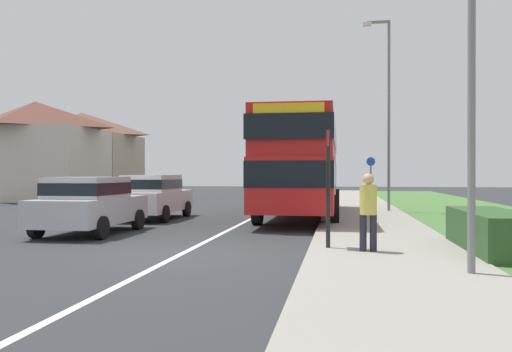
% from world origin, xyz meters
% --- Properties ---
extents(ground_plane, '(120.00, 120.00, 0.00)m').
position_xyz_m(ground_plane, '(0.00, 0.00, 0.00)').
color(ground_plane, '#2D3033').
extents(lane_marking_centre, '(0.14, 60.00, 0.01)m').
position_xyz_m(lane_marking_centre, '(0.00, 8.00, 0.00)').
color(lane_marking_centre, silver).
rests_on(lane_marking_centre, ground_plane).
extents(pavement_near_side, '(3.20, 68.00, 0.12)m').
position_xyz_m(pavement_near_side, '(4.20, 6.00, 0.06)').
color(pavement_near_side, gray).
rests_on(pavement_near_side, ground_plane).
extents(roadside_hedge, '(1.10, 3.67, 0.90)m').
position_xyz_m(roadside_hedge, '(6.30, 0.77, 0.45)').
color(roadside_hedge, '#2D5128').
rests_on(roadside_hedge, ground_plane).
extents(double_decker_bus, '(2.80, 11.01, 3.70)m').
position_xyz_m(double_decker_bus, '(1.82, 9.53, 2.14)').
color(double_decker_bus, red).
rests_on(double_decker_bus, ground_plane).
extents(parked_car_silver, '(1.98, 3.98, 1.58)m').
position_xyz_m(parked_car_silver, '(-3.60, 3.12, 0.87)').
color(parked_car_silver, '#B7B7BC').
rests_on(parked_car_silver, ground_plane).
extents(parked_car_white, '(1.90, 4.29, 1.62)m').
position_xyz_m(parked_car_white, '(-3.51, 7.97, 0.90)').
color(parked_car_white, silver).
rests_on(parked_car_white, ground_plane).
extents(pedestrian_at_stop, '(0.34, 0.34, 1.67)m').
position_xyz_m(pedestrian_at_stop, '(3.80, 0.14, 0.98)').
color(pedestrian_at_stop, '#23232D').
rests_on(pedestrian_at_stop, ground_plane).
extents(bus_stop_sign, '(0.09, 0.52, 2.60)m').
position_xyz_m(bus_stop_sign, '(3.00, 0.55, 1.54)').
color(bus_stop_sign, black).
rests_on(bus_stop_sign, ground_plane).
extents(cycle_route_sign, '(0.44, 0.08, 2.52)m').
position_xyz_m(cycle_route_sign, '(4.81, 17.14, 1.43)').
color(cycle_route_sign, slate).
rests_on(cycle_route_sign, ground_plane).
extents(street_lamp_near, '(1.14, 0.20, 6.62)m').
position_xyz_m(street_lamp_near, '(5.15, -1.99, 3.85)').
color(street_lamp_near, slate).
rests_on(street_lamp_near, ground_plane).
extents(street_lamp_mid, '(1.14, 0.20, 8.11)m').
position_xyz_m(street_lamp_mid, '(5.18, 12.24, 4.61)').
color(street_lamp_mid, slate).
rests_on(street_lamp_mid, ground_plane).
extents(house_terrace_far_side, '(7.62, 12.16, 6.26)m').
position_xyz_m(house_terrace_far_side, '(-15.84, 23.44, 3.13)').
color(house_terrace_far_side, beige).
rests_on(house_terrace_far_side, ground_plane).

